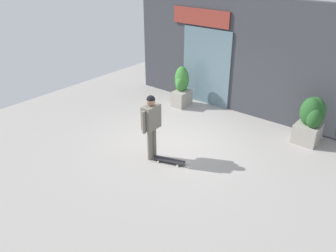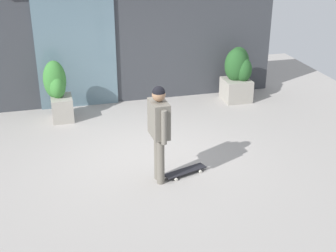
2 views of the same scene
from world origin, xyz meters
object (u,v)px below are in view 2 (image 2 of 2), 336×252
object	(u,v)px
skateboarder	(159,124)
skateboard	(185,171)
planter_box_right	(238,73)
planter_box_left	(58,91)

from	to	relation	value
skateboarder	skateboard	bearing A→B (deg)	7.94
planter_box_right	skateboard	bearing A→B (deg)	-125.25
skateboarder	skateboard	distance (m)	1.11
skateboard	planter_box_left	bearing A→B (deg)	104.44
skateboard	planter_box_right	size ratio (longest dim) A/B	0.63
skateboard	planter_box_left	xyz separation A→B (m)	(-1.99, 3.15, 0.58)
skateboarder	skateboard	size ratio (longest dim) A/B	2.07
skateboard	planter_box_right	world-z (taller)	planter_box_right
skateboarder	planter_box_left	xyz separation A→B (m)	(-1.51, 3.24, -0.42)
skateboard	planter_box_right	bearing A→B (deg)	36.85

